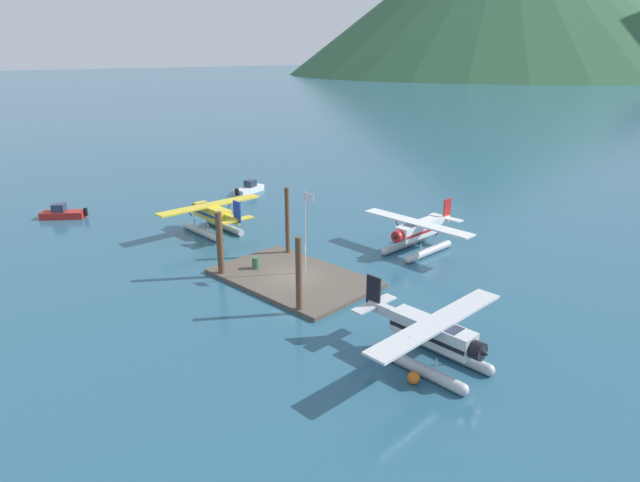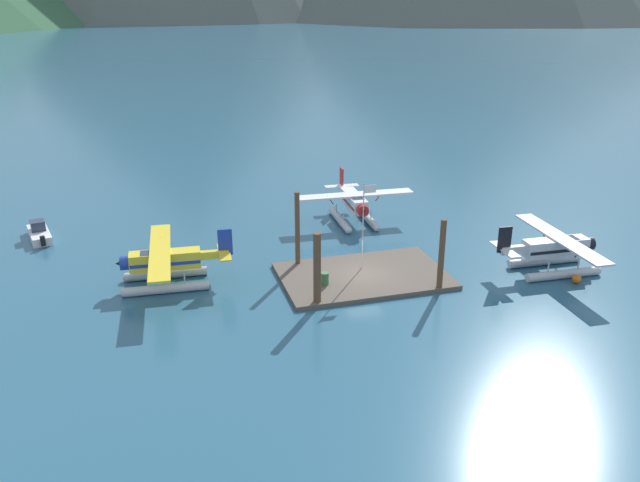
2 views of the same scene
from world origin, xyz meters
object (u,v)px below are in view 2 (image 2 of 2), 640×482
object	(u,v)px
mooring_buoy	(576,279)
boat_white_open_west	(39,233)
seaplane_silver_stbd_aft	(555,252)
flagpole	(365,216)
fuel_drum	(325,279)
seaplane_yellow_port_fwd	(165,265)
seaplane_white_bow_right	(354,205)

from	to	relation	value
mooring_buoy	boat_white_open_west	bearing A→B (deg)	152.03
seaplane_silver_stbd_aft	flagpole	bearing A→B (deg)	163.93
seaplane_silver_stbd_aft	fuel_drum	bearing A→B (deg)	173.66
seaplane_yellow_port_fwd	seaplane_silver_stbd_aft	xyz separation A→B (m)	(27.34, -5.38, 0.00)
flagpole	fuel_drum	size ratio (longest dim) A/B	7.29
mooring_buoy	seaplane_white_bow_right	xyz separation A→B (m)	(-10.95, 16.48, 1.25)
mooring_buoy	seaplane_silver_stbd_aft	distance (m)	2.55
seaplane_white_bow_right	boat_white_open_west	bearing A→B (deg)	172.79
seaplane_white_bow_right	boat_white_open_west	world-z (taller)	seaplane_white_bow_right
fuel_drum	seaplane_silver_stbd_aft	distance (m)	17.01
fuel_drum	flagpole	bearing A→B (deg)	28.98
flagpole	boat_white_open_west	xyz separation A→B (m)	(-23.57, 13.78, -3.78)
boat_white_open_west	flagpole	bearing A→B (deg)	-30.31
seaplane_yellow_port_fwd	boat_white_open_west	distance (m)	15.57
boat_white_open_west	seaplane_silver_stbd_aft	bearing A→B (deg)	-25.52
fuel_drum	boat_white_open_west	bearing A→B (deg)	141.81
seaplane_yellow_port_fwd	seaplane_silver_stbd_aft	world-z (taller)	same
seaplane_silver_stbd_aft	boat_white_open_west	bearing A→B (deg)	154.48
seaplane_yellow_port_fwd	seaplane_silver_stbd_aft	bearing A→B (deg)	-11.14
flagpole	seaplane_white_bow_right	bearing A→B (deg)	75.06
flagpole	seaplane_yellow_port_fwd	world-z (taller)	flagpole
flagpole	fuel_drum	world-z (taller)	flagpole
seaplane_silver_stbd_aft	seaplane_yellow_port_fwd	bearing A→B (deg)	168.86
fuel_drum	boat_white_open_west	size ratio (longest dim) A/B	0.18
fuel_drum	seaplane_silver_stbd_aft	world-z (taller)	seaplane_silver_stbd_aft
seaplane_white_bow_right	flagpole	bearing A→B (deg)	-104.94
fuel_drum	mooring_buoy	xyz separation A→B (m)	(17.29, -4.06, -0.42)
seaplane_silver_stbd_aft	boat_white_open_west	world-z (taller)	seaplane_silver_stbd_aft
seaplane_yellow_port_fwd	seaplane_white_bow_right	bearing A→B (deg)	27.95
mooring_buoy	boat_white_open_west	distance (m)	42.24
seaplane_white_bow_right	boat_white_open_west	size ratio (longest dim) A/B	2.17
flagpole	fuel_drum	xyz separation A→B (m)	(-3.55, -1.97, -3.53)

